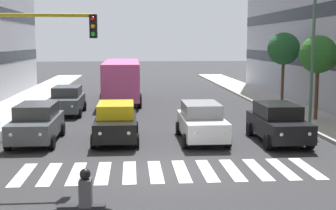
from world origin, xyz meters
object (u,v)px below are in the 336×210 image
object	(u,v)px
street_tree_2	(284,49)
car_3	(37,123)
car_row2_0	(67,100)
motorcycle_with_rider	(83,207)
car_0	(278,122)
car_2	(116,122)
street_tree_1	(318,55)
street_lamp_right	(2,39)
street_lamp_left	(305,37)
bus_behind_traffic	(122,77)
car_1	(202,121)

from	to	relation	value
street_tree_2	car_3	bearing A→B (deg)	34.98
car_row2_0	motorcycle_with_rider	xyz separation A→B (m)	(-2.80, 18.19, -0.24)
car_0	car_2	xyz separation A→B (m)	(7.21, -0.77, 0.00)
car_2	street_tree_1	world-z (taller)	street_tree_1
motorcycle_with_rider	street_lamp_right	size ratio (longest dim) A/B	0.23
car_2	car_0	bearing A→B (deg)	173.94
street_lamp_left	car_2	bearing A→B (deg)	16.44
car_2	motorcycle_with_rider	size ratio (longest dim) A/B	2.61
car_3	street_tree_2	size ratio (longest dim) A/B	0.90
street_lamp_left	street_lamp_right	size ratio (longest dim) A/B	1.00
bus_behind_traffic	street_lamp_left	world-z (taller)	street_lamp_left
car_2	street_tree_1	bearing A→B (deg)	-159.45
bus_behind_traffic	street_lamp_left	distance (m)	15.09
car_0	car_1	distance (m)	3.40
bus_behind_traffic	street_tree_2	size ratio (longest dim) A/B	2.13
street_tree_1	street_lamp_right	bearing A→B (deg)	1.27
car_1	bus_behind_traffic	size ratio (longest dim) A/B	0.42
street_lamp_left	motorcycle_with_rider	bearing A→B (deg)	52.10
car_3	street_lamp_left	world-z (taller)	street_lamp_left
car_3	street_tree_1	distance (m)	15.30
street_tree_1	bus_behind_traffic	bearing A→B (deg)	-42.39
bus_behind_traffic	street_tree_1	world-z (taller)	street_tree_1
car_0	street_lamp_right	world-z (taller)	street_lamp_right
street_lamp_right	street_tree_2	distance (m)	18.12
street_tree_2	car_1	bearing A→B (deg)	55.43
car_0	street_lamp_left	world-z (taller)	street_lamp_left
car_2	car_3	bearing A→B (deg)	-0.38
car_row2_0	street_lamp_right	world-z (taller)	street_lamp_right
bus_behind_traffic	street_tree_1	xyz separation A→B (m)	(-10.95, 9.99, 1.88)
car_0	bus_behind_traffic	bearing A→B (deg)	-64.13
street_tree_1	street_tree_2	size ratio (longest dim) A/B	0.95
motorcycle_with_rider	car_row2_0	bearing A→B (deg)	-81.25
car_row2_0	car_0	bearing A→B (deg)	139.87
car_1	street_tree_2	distance (m)	13.07
bus_behind_traffic	motorcycle_with_rider	size ratio (longest dim) A/B	6.17
street_lamp_left	street_tree_2	bearing A→B (deg)	-100.71
bus_behind_traffic	street_lamp_right	size ratio (longest dim) A/B	1.42
street_lamp_right	street_lamp_left	bearing A→B (deg)	176.75
car_1	motorcycle_with_rider	bearing A→B (deg)	66.53
car_0	car_3	distance (m)	10.75
car_1	street_lamp_right	bearing A→B (deg)	-22.31
street_lamp_right	motorcycle_with_rider	bearing A→B (deg)	111.27
street_tree_2	street_tree_1	bearing A→B (deg)	89.01
bus_behind_traffic	street_lamp_right	distance (m)	12.22
bus_behind_traffic	street_lamp_right	xyz separation A→B (m)	(5.85, 10.37, 2.75)
car_2	street_lamp_right	size ratio (longest dim) A/B	0.60
car_0	bus_behind_traffic	distance (m)	16.55
car_2	car_row2_0	size ratio (longest dim) A/B	1.00
car_1	street_lamp_right	xyz separation A→B (m)	(9.70, -3.98, 3.72)
bus_behind_traffic	street_lamp_right	world-z (taller)	street_lamp_right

